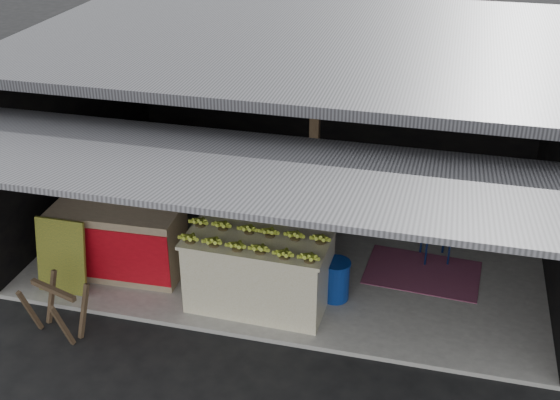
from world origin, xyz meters
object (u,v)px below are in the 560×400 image
(neighbor_stall, at_px, (118,237))
(sawhorse, at_px, (56,305))
(plastic_chair, at_px, (436,225))
(white_crate, at_px, (281,226))
(banana_table, at_px, (260,268))
(water_barrel, at_px, (336,281))

(neighbor_stall, bearing_deg, sawhorse, -98.67)
(neighbor_stall, relative_size, plastic_chair, 2.09)
(white_crate, bearing_deg, banana_table, -98.08)
(sawhorse, xyz_separation_m, water_barrel, (3.07, 1.45, -0.11))
(plastic_chair, bearing_deg, banana_table, -157.53)
(sawhorse, bearing_deg, white_crate, 62.33)
(banana_table, distance_m, plastic_chair, 2.61)
(banana_table, distance_m, water_barrel, 0.98)
(banana_table, bearing_deg, plastic_chair, 39.47)
(plastic_chair, bearing_deg, sawhorse, -162.18)
(banana_table, xyz_separation_m, white_crate, (0.03, 0.99, 0.05))
(sawhorse, height_order, plastic_chair, plastic_chair)
(white_crate, distance_m, water_barrel, 1.17)
(water_barrel, bearing_deg, banana_table, -162.69)
(banana_table, relative_size, neighbor_stall, 1.01)
(neighbor_stall, height_order, sawhorse, neighbor_stall)
(sawhorse, distance_m, plastic_chair, 5.04)
(banana_table, xyz_separation_m, sawhorse, (-2.15, -1.16, -0.12))
(white_crate, bearing_deg, plastic_chair, 10.29)
(banana_table, bearing_deg, white_crate, 89.96)
(water_barrel, height_order, plastic_chair, plastic_chair)
(banana_table, xyz_separation_m, water_barrel, (0.91, 0.28, -0.23))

